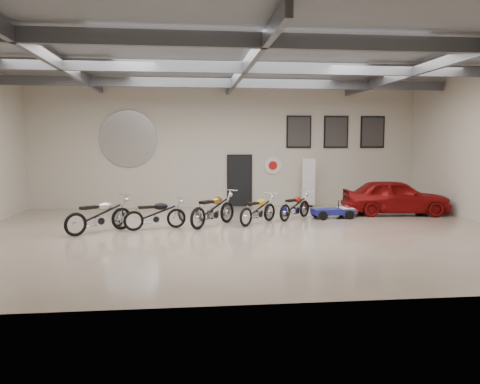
{
  "coord_description": "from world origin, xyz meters",
  "views": [
    {
      "loc": [
        -1.6,
        -13.35,
        2.64
      ],
      "look_at": [
        0.0,
        1.2,
        1.1
      ],
      "focal_mm": 35.0,
      "sensor_mm": 36.0,
      "label": 1
    }
  ],
  "objects": [
    {
      "name": "motorcycle_silver",
      "position": [
        -4.23,
        0.59,
        0.55
      ],
      "size": [
        2.05,
        1.82,
        1.09
      ],
      "primitive_type": null,
      "rotation": [
        0.0,
        0.0,
        0.68
      ],
      "color": "silver",
      "rests_on": "floor"
    },
    {
      "name": "floor",
      "position": [
        0.0,
        0.0,
        0.0
      ],
      "size": [
        16.0,
        12.0,
        0.01
      ],
      "primitive_type": "cube",
      "color": "tan",
      "rests_on": "ground"
    },
    {
      "name": "oil_sign",
      "position": [
        1.9,
        5.95,
        1.7
      ],
      "size": [
        0.72,
        0.1,
        0.72
      ],
      "primitive_type": null,
      "color": "white",
      "rests_on": "back_wall"
    },
    {
      "name": "motorcycle_yellow",
      "position": [
        0.64,
        1.62,
        0.49
      ],
      "size": [
        1.72,
        1.75,
        0.98
      ],
      "primitive_type": null,
      "rotation": [
        0.0,
        0.0,
        0.8
      ],
      "color": "silver",
      "rests_on": "floor"
    },
    {
      "name": "vintage_car",
      "position": [
        6.0,
        3.11,
        0.65
      ],
      "size": [
        2.02,
        4.0,
        1.31
      ],
      "primitive_type": "imported",
      "rotation": [
        0.0,
        0.0,
        1.44
      ],
      "color": "maroon",
      "rests_on": "floor"
    },
    {
      "name": "ceiling_beams",
      "position": [
        0.0,
        0.0,
        4.75
      ],
      "size": [
        15.8,
        11.8,
        0.32
      ],
      "primitive_type": null,
      "color": "#53555B",
      "rests_on": "ceiling"
    },
    {
      "name": "motorcycle_red",
      "position": [
        2.05,
        2.4,
        0.47
      ],
      "size": [
        1.69,
        1.7,
        0.95
      ],
      "primitive_type": null,
      "rotation": [
        0.0,
        0.0,
        0.79
      ],
      "color": "silver",
      "rests_on": "floor"
    },
    {
      "name": "motorcycle_gold",
      "position": [
        -0.84,
        1.38,
        0.56
      ],
      "size": [
        1.91,
        2.07,
        1.12
      ],
      "primitive_type": null,
      "rotation": [
        0.0,
        0.0,
        0.86
      ],
      "color": "silver",
      "rests_on": "floor"
    },
    {
      "name": "poster_left",
      "position": [
        3.0,
        5.96,
        3.1
      ],
      "size": [
        1.05,
        0.08,
        1.35
      ],
      "primitive_type": null,
      "color": "black",
      "rests_on": "back_wall"
    },
    {
      "name": "poster_right",
      "position": [
        6.2,
        5.96,
        3.1
      ],
      "size": [
        1.05,
        0.08,
        1.35
      ],
      "primitive_type": null,
      "color": "black",
      "rests_on": "back_wall"
    },
    {
      "name": "poster_mid",
      "position": [
        4.6,
        5.96,
        3.1
      ],
      "size": [
        1.05,
        0.08,
        1.35
      ],
      "primitive_type": null,
      "color": "black",
      "rests_on": "back_wall"
    },
    {
      "name": "banner_stand",
      "position": [
        3.33,
        5.5,
        0.98
      ],
      "size": [
        0.55,
        0.26,
        1.96
      ],
      "primitive_type": null,
      "rotation": [
        0.0,
        0.0,
        -0.09
      ],
      "color": "white",
      "rests_on": "floor"
    },
    {
      "name": "go_kart",
      "position": [
        3.56,
        2.48,
        0.32
      ],
      "size": [
        1.84,
        0.98,
        0.64
      ],
      "primitive_type": null,
      "rotation": [
        0.0,
        0.0,
        0.11
      ],
      "color": "navy",
      "rests_on": "floor"
    },
    {
      "name": "logo_plaque",
      "position": [
        -4.0,
        5.95,
        2.8
      ],
      "size": [
        2.3,
        0.06,
        1.16
      ],
      "primitive_type": null,
      "color": "silver",
      "rests_on": "back_wall"
    },
    {
      "name": "motorcycle_black",
      "position": [
        -2.63,
        0.98,
        0.49
      ],
      "size": [
        1.97,
        1.11,
        0.98
      ],
      "primitive_type": null,
      "rotation": [
        0.0,
        0.0,
        0.3
      ],
      "color": "silver",
      "rests_on": "floor"
    },
    {
      "name": "back_wall",
      "position": [
        0.0,
        6.0,
        2.5
      ],
      "size": [
        16.0,
        0.02,
        5.0
      ],
      "primitive_type": "cube",
      "color": "beige",
      "rests_on": "floor"
    },
    {
      "name": "ceiling",
      "position": [
        0.0,
        0.0,
        5.0
      ],
      "size": [
        16.0,
        12.0,
        0.01
      ],
      "primitive_type": "cube",
      "color": "slate",
      "rests_on": "back_wall"
    },
    {
      "name": "door",
      "position": [
        0.5,
        5.95,
        1.05
      ],
      "size": [
        0.92,
        0.08,
        2.1
      ],
      "primitive_type": "cube",
      "color": "black",
      "rests_on": "back_wall"
    }
  ]
}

